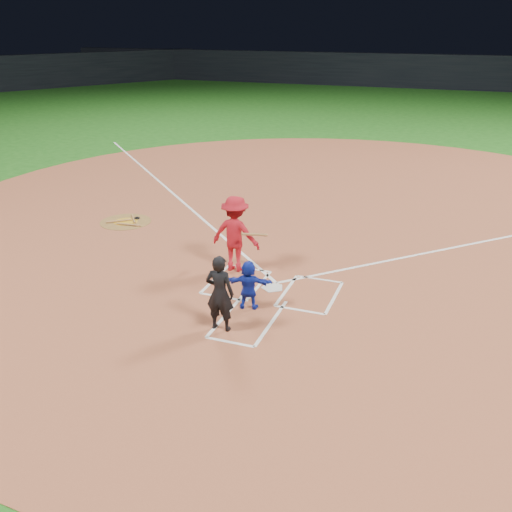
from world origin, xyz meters
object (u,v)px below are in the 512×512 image
(on_deck_circle, at_px, (126,222))
(batter_at_plate, at_px, (235,234))
(umpire, at_px, (220,293))
(catcher, at_px, (249,285))
(home_plate, at_px, (273,288))

(on_deck_circle, xyz_separation_m, batter_at_plate, (4.95, -2.35, 1.02))
(batter_at_plate, bearing_deg, umpire, -73.79)
(catcher, bearing_deg, umpire, 66.70)
(home_plate, height_order, catcher, catcher)
(umpire, relative_size, batter_at_plate, 0.84)
(umpire, distance_m, batter_at_plate, 3.23)
(on_deck_circle, xyz_separation_m, umpire, (5.85, -5.45, 0.86))
(home_plate, height_order, batter_at_plate, batter_at_plate)
(catcher, relative_size, umpire, 0.68)
(home_plate, distance_m, batter_at_plate, 1.82)
(catcher, bearing_deg, batter_at_plate, -72.58)
(batter_at_plate, bearing_deg, home_plate, -29.99)
(umpire, bearing_deg, catcher, -102.62)
(on_deck_circle, height_order, umpire, umpire)
(home_plate, xyz_separation_m, batter_at_plate, (-1.31, 0.76, 1.02))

